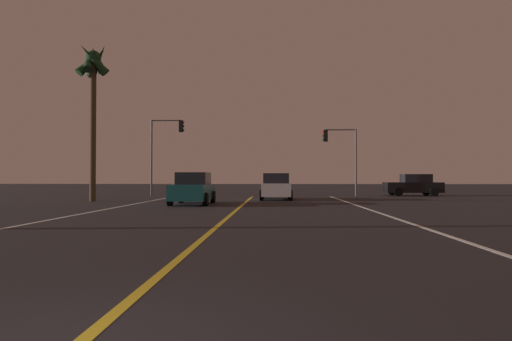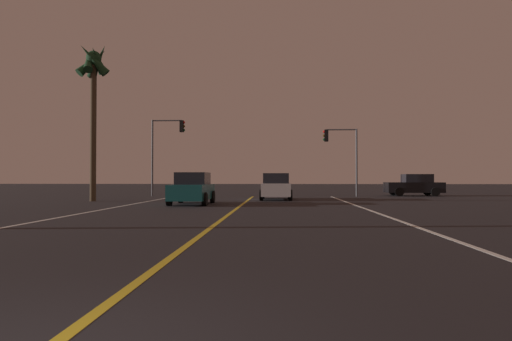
{
  "view_description": "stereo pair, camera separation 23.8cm",
  "coord_description": "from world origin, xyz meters",
  "px_view_note": "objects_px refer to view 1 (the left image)",
  "views": [
    {
      "loc": [
        1.66,
        -3.15,
        1.41
      ],
      "look_at": [
        0.47,
        25.74,
        1.88
      ],
      "focal_mm": 31.47,
      "sensor_mm": 36.0,
      "label": 1
    },
    {
      "loc": [
        1.9,
        -3.15,
        1.41
      ],
      "look_at": [
        0.47,
        25.74,
        1.88
      ],
      "focal_mm": 31.47,
      "sensor_mm": 36.0,
      "label": 2
    }
  ],
  "objects_px": {
    "car_ahead_far": "(276,187)",
    "traffic_light_near_left": "(166,140)",
    "car_oncoming": "(193,189)",
    "palm_tree_left_mid": "(94,76)",
    "traffic_light_near_right": "(340,146)",
    "street_lamp_right_near": "(510,34)",
    "car_crossing_side": "(413,185)"
  },
  "relations": [
    {
      "from": "traffic_light_near_right",
      "to": "street_lamp_right_near",
      "type": "height_order",
      "value": "street_lamp_right_near"
    },
    {
      "from": "car_oncoming",
      "to": "traffic_light_near_right",
      "type": "relative_size",
      "value": 0.84
    },
    {
      "from": "traffic_light_near_left",
      "to": "palm_tree_left_mid",
      "type": "bearing_deg",
      "value": -108.12
    },
    {
      "from": "car_crossing_side",
      "to": "traffic_light_near_left",
      "type": "xyz_separation_m",
      "value": [
        -19.23,
        -1.31,
        3.5
      ]
    },
    {
      "from": "car_oncoming",
      "to": "car_ahead_far",
      "type": "xyz_separation_m",
      "value": [
        4.45,
        5.24,
        0.0
      ]
    },
    {
      "from": "car_ahead_far",
      "to": "car_crossing_side",
      "type": "xyz_separation_m",
      "value": [
        10.78,
        6.58,
        0.0
      ]
    },
    {
      "from": "car_ahead_far",
      "to": "car_crossing_side",
      "type": "relative_size",
      "value": 1.0
    },
    {
      "from": "traffic_light_near_right",
      "to": "palm_tree_left_mid",
      "type": "bearing_deg",
      "value": 26.17
    },
    {
      "from": "palm_tree_left_mid",
      "to": "traffic_light_near_left",
      "type": "bearing_deg",
      "value": 71.88
    },
    {
      "from": "car_ahead_far",
      "to": "palm_tree_left_mid",
      "type": "distance_m",
      "value": 13.14
    },
    {
      "from": "traffic_light_near_left",
      "to": "street_lamp_right_near",
      "type": "height_order",
      "value": "street_lamp_right_near"
    },
    {
      "from": "car_crossing_side",
      "to": "palm_tree_left_mid",
      "type": "bearing_deg",
      "value": 22.69
    },
    {
      "from": "car_oncoming",
      "to": "traffic_light_near_left",
      "type": "distance_m",
      "value": 11.78
    },
    {
      "from": "car_ahead_far",
      "to": "traffic_light_near_left",
      "type": "relative_size",
      "value": 0.73
    },
    {
      "from": "car_ahead_far",
      "to": "traffic_light_near_left",
      "type": "xyz_separation_m",
      "value": [
        -8.44,
        5.27,
        3.5
      ]
    },
    {
      "from": "car_ahead_far",
      "to": "street_lamp_right_near",
      "type": "bearing_deg",
      "value": -162.18
    },
    {
      "from": "car_oncoming",
      "to": "traffic_light_near_right",
      "type": "bearing_deg",
      "value": 138.49
    },
    {
      "from": "car_ahead_far",
      "to": "traffic_light_near_right",
      "type": "distance_m",
      "value": 7.76
    },
    {
      "from": "traffic_light_near_right",
      "to": "street_lamp_right_near",
      "type": "bearing_deg",
      "value": 92.11
    },
    {
      "from": "car_crossing_side",
      "to": "street_lamp_right_near",
      "type": "distance_m",
      "value": 25.2
    },
    {
      "from": "car_oncoming",
      "to": "traffic_light_near_right",
      "type": "height_order",
      "value": "traffic_light_near_right"
    },
    {
      "from": "traffic_light_near_right",
      "to": "car_crossing_side",
      "type": "bearing_deg",
      "value": -167.5
    },
    {
      "from": "car_oncoming",
      "to": "palm_tree_left_mid",
      "type": "bearing_deg",
      "value": -112.58
    },
    {
      "from": "car_ahead_far",
      "to": "palm_tree_left_mid",
      "type": "bearing_deg",
      "value": 102.91
    },
    {
      "from": "car_crossing_side",
      "to": "street_lamp_right_near",
      "type": "height_order",
      "value": "street_lamp_right_near"
    },
    {
      "from": "car_ahead_far",
      "to": "traffic_light_near_right",
      "type": "relative_size",
      "value": 0.84
    },
    {
      "from": "car_oncoming",
      "to": "traffic_light_near_left",
      "type": "relative_size",
      "value": 0.73
    },
    {
      "from": "car_oncoming",
      "to": "palm_tree_left_mid",
      "type": "xyz_separation_m",
      "value": [
        -6.55,
        2.72,
        6.75
      ]
    },
    {
      "from": "traffic_light_near_right",
      "to": "car_ahead_far",
      "type": "bearing_deg",
      "value": 47.33
    },
    {
      "from": "street_lamp_right_near",
      "to": "palm_tree_left_mid",
      "type": "bearing_deg",
      "value": -42.36
    },
    {
      "from": "car_ahead_far",
      "to": "palm_tree_left_mid",
      "type": "xyz_separation_m",
      "value": [
        -10.99,
        -2.52,
        6.75
      ]
    },
    {
      "from": "traffic_light_near_right",
      "to": "car_oncoming",
      "type": "bearing_deg",
      "value": 48.49
    }
  ]
}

